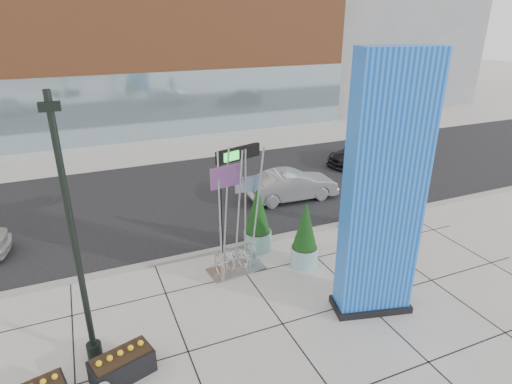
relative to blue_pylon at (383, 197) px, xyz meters
name	(u,v)px	position (x,y,z in m)	size (l,w,h in m)	color
ground	(241,313)	(-4.00, 1.37, -3.93)	(160.00, 160.00, 0.00)	#9E9991
street_asphalt	(171,199)	(-4.00, 11.37, -3.92)	(80.00, 12.00, 0.02)	black
curb_edge	(205,253)	(-4.00, 5.37, -3.87)	(80.00, 0.30, 0.12)	gray
tower_podium	(131,60)	(-3.00, 28.37, 1.57)	(34.00, 10.00, 11.00)	#96522B
tower_glass_front	(145,107)	(-3.00, 23.57, -1.43)	(34.00, 0.60, 5.00)	#8CA5B2
building_grey_parking	(354,14)	(22.00, 33.37, 5.07)	(20.00, 18.00, 18.00)	slate
blue_pylon	(383,197)	(0.00, 0.00, 0.00)	(2.63, 1.64, 8.14)	#0C45B7
lamp_post	(79,264)	(-8.44, 1.20, -0.91)	(0.47, 0.41, 7.39)	black
public_art_sculpture	(236,240)	(-3.23, 3.82, -2.69)	(2.18, 1.25, 4.74)	#B8BBBD
overhead_street_sign	(237,165)	(-2.60, 5.17, -0.29)	(1.96, 0.76, 4.25)	black
round_planter_east	(358,204)	(3.00, 4.97, -2.79)	(0.97, 0.97, 2.42)	#8DBEBC
round_planter_mid	(305,236)	(-0.70, 3.17, -2.70)	(1.04, 1.04, 2.60)	#8DBEBC
round_planter_west	(258,219)	(-1.87, 4.95, -2.61)	(1.12, 1.12, 2.81)	#8DBEBC
box_planter_south	(122,365)	(-7.80, 0.17, -3.54)	(1.74, 1.21, 0.87)	black
car_silver_mid	(292,185)	(1.77, 8.91, -3.16)	(1.63, 4.68, 1.54)	#999BA0
car_dark_east	(362,153)	(8.59, 12.33, -3.21)	(2.02, 4.96, 1.44)	black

